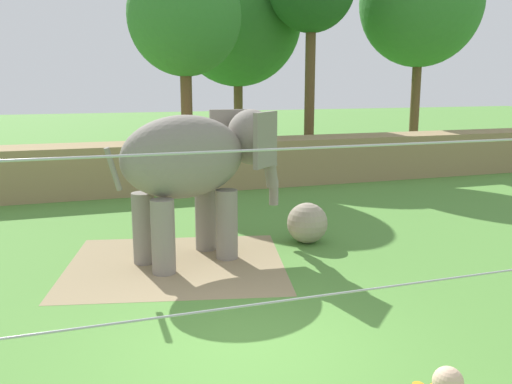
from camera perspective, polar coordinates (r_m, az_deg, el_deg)
ground_plane at (r=8.00m, az=-0.82°, el=-15.75°), size 120.00×120.00×0.00m
dirt_patch at (r=11.37m, az=-8.31°, el=-7.41°), size 5.10×4.74×0.01m
embankment_wall at (r=18.78m, az=-11.79°, el=2.51°), size 36.00×1.80×1.63m
elephant at (r=11.29m, az=-6.08°, el=3.09°), size 3.95×2.42×3.06m
enrichment_ball at (r=12.64m, az=5.35°, el=-3.22°), size 0.93×0.93×0.93m
cable_fence at (r=4.98m, az=9.20°, el=-12.62°), size 10.85×0.24×3.26m
tree_far_left at (r=28.26m, az=16.74°, el=18.34°), size 5.71×5.71×10.29m
tree_behind_wall at (r=21.48m, az=-7.44°, el=17.60°), size 4.22×4.22×8.25m
tree_right_of_centre at (r=27.35m, az=-1.91°, el=17.55°), size 6.09×6.09×9.78m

